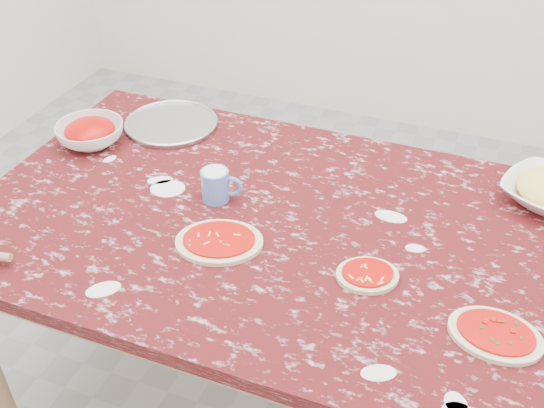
{
  "coord_description": "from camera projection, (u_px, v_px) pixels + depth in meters",
  "views": [
    {
      "loc": [
        0.48,
        -1.23,
        1.78
      ],
      "look_at": [
        0.0,
        0.0,
        0.8
      ],
      "focal_mm": 41.93,
      "sensor_mm": 36.0,
      "label": 1
    }
  ],
  "objects": [
    {
      "name": "flour_mug",
      "position": [
        216.0,
        185.0,
        1.72
      ],
      "size": [
        0.11,
        0.08,
        0.09
      ],
      "color": "#5474CA",
      "rests_on": "worktable"
    },
    {
      "name": "worktable",
      "position": [
        272.0,
        243.0,
        1.72
      ],
      "size": [
        1.6,
        1.0,
        0.75
      ],
      "color": "#420D10",
      "rests_on": "ground"
    },
    {
      "name": "sauce_bowl",
      "position": [
        90.0,
        134.0,
        1.96
      ],
      "size": [
        0.23,
        0.23,
        0.06
      ],
      "primitive_type": "imported",
      "rotation": [
        0.0,
        0.0,
        -0.12
      ],
      "color": "white",
      "rests_on": "worktable"
    },
    {
      "name": "pizza_right",
      "position": [
        495.0,
        334.0,
        1.34
      ],
      "size": [
        0.21,
        0.16,
        0.02
      ],
      "color": "beige",
      "rests_on": "worktable"
    },
    {
      "name": "ground",
      "position": [
        272.0,
        396.0,
        2.12
      ],
      "size": [
        4.0,
        4.0,
        0.0
      ],
      "primitive_type": "plane",
      "color": "gray"
    },
    {
      "name": "pizza_mid",
      "position": [
        367.0,
        275.0,
        1.49
      ],
      "size": [
        0.18,
        0.17,
        0.02
      ],
      "color": "beige",
      "rests_on": "worktable"
    },
    {
      "name": "pizza_tray",
      "position": [
        171.0,
        124.0,
        2.07
      ],
      "size": [
        0.36,
        0.36,
        0.01
      ],
      "primitive_type": "cylinder",
      "rotation": [
        0.0,
        0.0,
        -0.26
      ],
      "color": "#B2B2B7",
      "rests_on": "worktable"
    },
    {
      "name": "pizza_left",
      "position": [
        219.0,
        241.0,
        1.58
      ],
      "size": [
        0.27,
        0.24,
        0.02
      ],
      "color": "beige",
      "rests_on": "worktable"
    }
  ]
}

